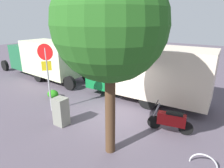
# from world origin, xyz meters

# --- Properties ---
(ground_plane) EXTENTS (60.00, 60.00, 0.00)m
(ground_plane) POSITION_xyz_m (0.00, 0.00, 0.00)
(ground_plane) COLOR #4E4551
(box_truck_near) EXTENTS (8.59, 2.45, 3.03)m
(box_truck_near) POSITION_xyz_m (-0.33, -2.76, 1.66)
(box_truck_near) COLOR black
(box_truck_near) RESTS_ON ground
(box_truck_far) EXTENTS (8.41, 2.82, 2.82)m
(box_truck_far) POSITION_xyz_m (8.01, -2.67, 1.58)
(box_truck_far) COLOR black
(box_truck_far) RESTS_ON ground
(motorcycle) EXTENTS (1.80, 0.64, 1.20)m
(motorcycle) POSITION_xyz_m (-2.51, -0.36, 0.52)
(motorcycle) COLOR black
(motorcycle) RESTS_ON ground
(stop_sign) EXTENTS (0.71, 0.33, 3.32)m
(stop_sign) POSITION_xyz_m (3.06, 0.99, 2.21)
(stop_sign) COLOR #9E9EA3
(stop_sign) RESTS_ON ground
(street_tree) EXTENTS (3.32, 3.32, 5.90)m
(street_tree) POSITION_xyz_m (-1.12, 1.98, 4.22)
(street_tree) COLOR #47301E
(street_tree) RESTS_ON ground
(utility_cabinet) EXTENTS (0.57, 0.51, 1.23)m
(utility_cabinet) POSITION_xyz_m (1.63, 1.65, 0.61)
(utility_cabinet) COLOR slate
(utility_cabinet) RESTS_ON ground
(bike_rack_hoop) EXTENTS (0.85, 0.09, 0.85)m
(bike_rack_hoop) POSITION_xyz_m (-3.99, 1.00, 0.00)
(bike_rack_hoop) COLOR #B7B7BC
(bike_rack_hoop) RESTS_ON ground
(shrub_near_sign) EXTENTS (0.69, 0.56, 0.47)m
(shrub_near_sign) POSITION_xyz_m (4.27, -0.16, 0.23)
(shrub_near_sign) COLOR #217415
(shrub_near_sign) RESTS_ON ground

